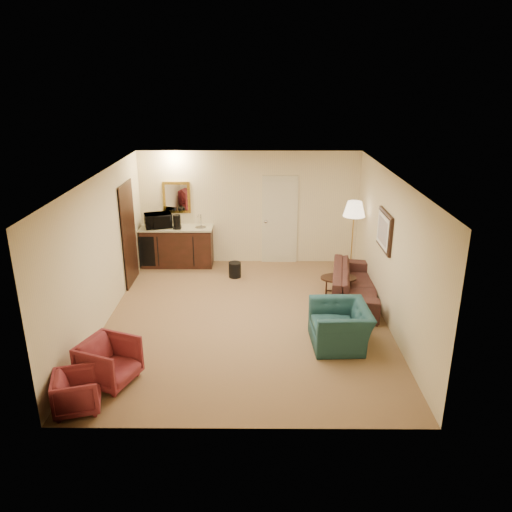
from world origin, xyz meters
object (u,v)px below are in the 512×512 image
at_px(rose_chair_far, 77,390).
at_px(floor_lamp, 352,241).
at_px(coffee_maker, 177,222).
at_px(wetbar_cabinet, 178,246).
at_px(sofa, 355,279).
at_px(coffee_table, 338,287).
at_px(microwave, 158,219).
at_px(teal_armchair, 340,319).
at_px(waste_bin, 235,270).
at_px(rose_chair_near, 109,360).

relative_size(rose_chair_far, floor_lamp, 0.34).
bearing_deg(coffee_maker, wetbar_cabinet, 117.74).
distance_m(sofa, coffee_table, 0.41).
bearing_deg(microwave, teal_armchair, -64.28).
distance_m(wetbar_cabinet, floor_lamp, 3.95).
height_order(floor_lamp, waste_bin, floor_lamp).
bearing_deg(teal_armchair, waste_bin, -150.31).
relative_size(wetbar_cabinet, rose_chair_near, 2.27).
bearing_deg(waste_bin, microwave, 158.18).
distance_m(rose_chair_near, waste_bin, 4.31).
bearing_deg(sofa, wetbar_cabinet, 72.87).
relative_size(teal_armchair, rose_chair_near, 1.42).
relative_size(waste_bin, microwave, 0.58).
relative_size(coffee_table, floor_lamp, 0.41).
bearing_deg(floor_lamp, rose_chair_near, -136.26).
bearing_deg(microwave, sofa, -43.44).
bearing_deg(coffee_table, floor_lamp, 66.58).
height_order(waste_bin, coffee_maker, coffee_maker).
relative_size(coffee_table, waste_bin, 2.11).
bearing_deg(sofa, waste_bin, 73.67).
bearing_deg(wetbar_cabinet, coffee_table, -26.50).
bearing_deg(waste_bin, coffee_table, -25.46).
distance_m(rose_chair_near, rose_chair_far, 0.67).
relative_size(sofa, waste_bin, 6.55).
relative_size(rose_chair_near, waste_bin, 2.15).
bearing_deg(coffee_table, coffee_maker, 154.85).
xyz_separation_m(coffee_table, coffee_maker, (-3.41, 1.60, 0.87)).
relative_size(wetbar_cabinet, coffee_table, 2.31).
xyz_separation_m(floor_lamp, microwave, (-4.25, 0.78, 0.26)).
height_order(sofa, microwave, microwave).
relative_size(wetbar_cabinet, sofa, 0.75).
xyz_separation_m(rose_chair_far, microwave, (0.10, 5.32, 0.82)).
bearing_deg(rose_chair_near, teal_armchair, -51.17).
relative_size(rose_chair_near, microwave, 1.24).
relative_size(wetbar_cabinet, rose_chair_far, 2.79).
xyz_separation_m(rose_chair_far, coffee_table, (3.95, 3.62, -0.09)).
bearing_deg(microwave, waste_bin, -41.06).
distance_m(coffee_table, coffee_maker, 3.87).
xyz_separation_m(rose_chair_near, coffee_maker, (0.29, 4.60, 0.72)).
height_order(teal_armchair, floor_lamp, floor_lamp).
distance_m(rose_chair_far, coffee_maker, 5.31).
bearing_deg(wetbar_cabinet, microwave, -177.40).
relative_size(coffee_table, coffee_maker, 2.24).
xyz_separation_m(rose_chair_near, waste_bin, (1.60, 4.00, -0.19)).
relative_size(wetbar_cabinet, microwave, 2.81).
height_order(sofa, waste_bin, sofa).
bearing_deg(teal_armchair, floor_lamp, 164.16).
bearing_deg(coffee_maker, coffee_table, -16.08).
distance_m(waste_bin, microwave, 2.11).
bearing_deg(rose_chair_near, wetbar_cabinet, 18.08).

